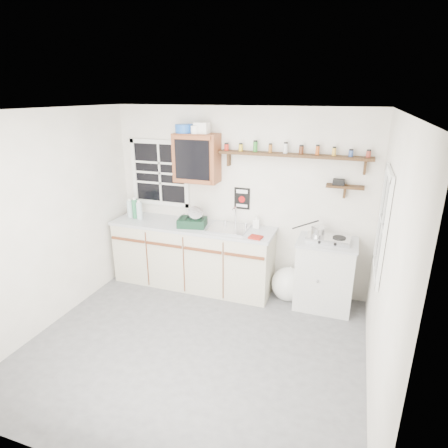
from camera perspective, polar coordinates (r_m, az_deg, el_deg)
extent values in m
cube|color=#4F4F52|center=(4.39, -4.47, -17.99)|extent=(3.60, 3.20, 0.02)
cube|color=silver|center=(3.50, -5.58, 16.98)|extent=(3.60, 3.20, 0.02)
cube|color=beige|center=(4.77, -25.24, 0.37)|extent=(0.02, 3.20, 2.50)
cube|color=beige|center=(3.49, 23.49, -6.01)|extent=(0.02, 3.20, 2.50)
cube|color=beige|center=(5.20, 2.30, 3.69)|extent=(3.60, 0.02, 2.50)
cube|color=beige|center=(2.56, -20.36, -15.17)|extent=(3.60, 0.02, 2.50)
cube|color=#BEB79E|center=(5.39, -4.77, -4.92)|extent=(2.27, 0.60, 0.88)
cube|color=#A9ACB1|center=(5.22, -4.91, -0.31)|extent=(2.31, 0.62, 0.04)
cube|color=brown|center=(5.43, -14.43, -2.33)|extent=(0.53, 0.02, 0.03)
cube|color=brown|center=(5.15, -9.14, -3.15)|extent=(0.53, 0.02, 0.03)
cube|color=brown|center=(4.92, -3.30, -4.02)|extent=(0.53, 0.02, 0.03)
cube|color=brown|center=(4.75, 3.07, -4.92)|extent=(0.53, 0.02, 0.03)
cube|color=#B8B9B2|center=(5.02, 15.06, -7.50)|extent=(0.70, 0.55, 0.88)
cube|color=#A9ACB1|center=(4.84, 15.53, -2.68)|extent=(0.73, 0.57, 0.03)
cube|color=silver|center=(5.03, 0.66, -0.72)|extent=(0.52, 0.44, 0.03)
cylinder|color=silver|center=(5.11, 1.77, 1.22)|extent=(0.02, 0.02, 0.28)
cylinder|color=silver|center=(5.02, 1.58, 2.43)|extent=(0.02, 0.14, 0.02)
cube|color=#5F2C17|center=(5.11, -4.15, 10.00)|extent=(0.60, 0.30, 0.65)
cube|color=black|center=(4.97, -4.90, 9.71)|extent=(0.48, 0.02, 0.52)
cylinder|color=#1B53B3|center=(5.14, -6.09, 14.26)|extent=(0.24, 0.24, 0.11)
cube|color=white|center=(5.03, -3.37, 14.40)|extent=(0.18, 0.15, 0.14)
cylinder|color=white|center=(5.02, -4.39, 14.14)|extent=(0.12, 0.12, 0.10)
cube|color=black|center=(4.80, 10.48, 10.28)|extent=(1.91, 0.18, 0.04)
cube|color=black|center=(5.06, 0.75, 9.89)|extent=(0.03, 0.10, 0.18)
cube|color=black|center=(4.80, 20.69, 8.16)|extent=(0.03, 0.10, 0.18)
cylinder|color=red|center=(5.00, 0.39, 11.62)|extent=(0.06, 0.06, 0.08)
cylinder|color=black|center=(4.99, 0.39, 12.16)|extent=(0.05, 0.05, 0.02)
cylinder|color=gold|center=(4.94, 2.56, 11.54)|extent=(0.05, 0.05, 0.09)
cylinder|color=black|center=(4.93, 2.57, 12.13)|extent=(0.05, 0.05, 0.02)
cylinder|color=#267226|center=(4.89, 4.80, 11.65)|extent=(0.06, 0.06, 0.13)
cylinder|color=black|center=(4.88, 4.82, 12.48)|extent=(0.05, 0.05, 0.02)
cylinder|color=#99591E|center=(4.84, 7.06, 11.33)|extent=(0.04, 0.04, 0.10)
cylinder|color=black|center=(4.84, 7.09, 12.00)|extent=(0.04, 0.04, 0.02)
cylinder|color=silver|center=(4.80, 9.37, 11.30)|extent=(0.06, 0.06, 0.12)
cylinder|color=black|center=(4.80, 9.42, 12.11)|extent=(0.05, 0.05, 0.02)
cylinder|color=#4C2614|center=(4.78, 11.70, 10.96)|extent=(0.06, 0.06, 0.10)
cylinder|color=black|center=(4.77, 11.74, 11.62)|extent=(0.05, 0.05, 0.02)
cylinder|color=#B24C19|center=(4.75, 14.06, 10.81)|extent=(0.05, 0.05, 0.11)
cylinder|color=black|center=(4.75, 14.12, 11.53)|extent=(0.04, 0.04, 0.02)
cylinder|color=gold|center=(4.74, 16.42, 10.50)|extent=(0.05, 0.05, 0.09)
cylinder|color=black|center=(4.73, 16.48, 11.15)|extent=(0.04, 0.04, 0.02)
cylinder|color=#334C8C|center=(4.74, 18.78, 10.13)|extent=(0.05, 0.05, 0.07)
cylinder|color=black|center=(4.73, 18.84, 10.66)|extent=(0.05, 0.05, 0.02)
cylinder|color=maroon|center=(4.74, 21.16, 9.89)|extent=(0.05, 0.05, 0.08)
cylinder|color=black|center=(4.73, 21.22, 10.43)|extent=(0.05, 0.05, 0.02)
cube|color=black|center=(4.82, 17.97, 5.45)|extent=(0.45, 0.15, 0.03)
cube|color=black|center=(4.88, 17.89, 4.64)|extent=(0.03, 0.08, 0.14)
cube|color=black|center=(4.81, 17.08, 6.13)|extent=(0.14, 0.10, 0.07)
cube|color=black|center=(5.15, 2.76, 3.90)|extent=(0.22, 0.01, 0.30)
cube|color=white|center=(5.12, 2.75, 4.96)|extent=(0.16, 0.00, 0.05)
cylinder|color=#A50C0C|center=(5.15, 2.73, 3.77)|extent=(0.09, 0.01, 0.09)
cube|color=white|center=(5.17, 2.72, 2.81)|extent=(0.16, 0.00, 0.04)
cube|color=black|center=(5.56, -9.74, 7.66)|extent=(0.85, 0.02, 0.90)
cube|color=silver|center=(5.56, -9.74, 7.66)|extent=(0.93, 0.03, 0.98)
cube|color=black|center=(3.93, 23.10, -0.03)|extent=(0.02, 0.70, 1.00)
cube|color=silver|center=(3.93, 23.10, -0.03)|extent=(0.03, 0.78, 1.08)
cylinder|color=silver|center=(5.67, -14.11, 2.26)|extent=(0.09, 0.09, 0.25)
cylinder|color=white|center=(5.63, -14.23, 3.61)|extent=(0.05, 0.05, 0.03)
cylinder|color=#287A4B|center=(5.59, -13.40, 2.26)|extent=(0.08, 0.08, 0.28)
cylinder|color=white|center=(5.55, -13.52, 3.77)|extent=(0.05, 0.05, 0.03)
cylinder|color=silver|center=(5.53, -12.79, 1.99)|extent=(0.08, 0.08, 0.25)
cylinder|color=white|center=(5.49, -12.89, 3.40)|extent=(0.04, 0.04, 0.03)
cube|color=black|center=(5.14, -4.85, 0.27)|extent=(0.42, 0.35, 0.11)
cylinder|color=silver|center=(5.09, -4.41, 1.41)|extent=(0.30, 0.31, 0.23)
imported|color=silver|center=(5.07, 4.97, 0.40)|extent=(0.09, 0.09, 0.18)
cube|color=maroon|center=(4.73, 4.85, -2.02)|extent=(0.18, 0.16, 0.02)
cube|color=silver|center=(4.80, 15.57, -2.24)|extent=(0.53, 0.29, 0.07)
cylinder|color=black|center=(4.79, 14.06, -1.65)|extent=(0.16, 0.16, 0.01)
cylinder|color=black|center=(4.78, 17.17, -1.99)|extent=(0.16, 0.16, 0.01)
cylinder|color=silver|center=(4.78, 14.11, -1.11)|extent=(0.17, 0.17, 0.10)
cylinder|color=black|center=(4.86, 12.29, -0.10)|extent=(0.33, 0.03, 0.17)
ellipsoid|color=silver|center=(5.19, 9.75, -9.02)|extent=(0.44, 0.40, 0.46)
cone|color=silver|center=(5.09, 10.11, -6.99)|extent=(0.12, 0.12, 0.12)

